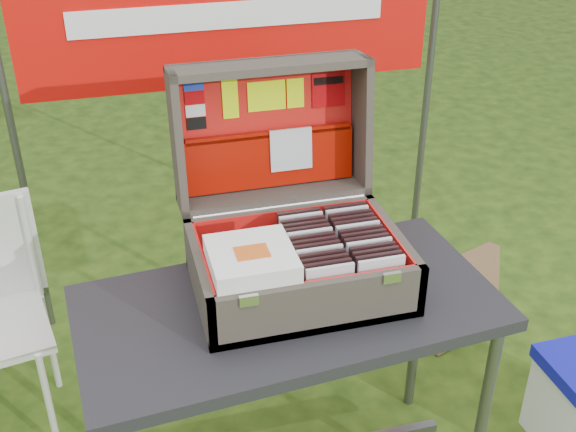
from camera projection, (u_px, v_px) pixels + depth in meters
name	position (u px, v px, depth m)	size (l,w,h in m)	color
table	(288.00, 399.00, 2.25)	(1.20, 0.60, 0.75)	black
table_top	(289.00, 308.00, 2.08)	(1.20, 0.60, 0.04)	black
table_leg_fr	(481.00, 426.00, 2.18)	(0.04, 0.04, 0.71)	#59595B
table_leg_bl	(109.00, 383.00, 2.34)	(0.04, 0.04, 0.71)	#59595B
table_leg_br	(416.00, 328.00, 2.59)	(0.04, 0.04, 0.71)	#59595B
suitcase	(294.00, 193.00, 2.03)	(0.60, 0.59, 0.58)	#433C33
suitcase_base_bottom	(299.00, 286.00, 2.12)	(0.60, 0.43, 0.02)	#433C33
suitcase_base_wall_front	(320.00, 308.00, 1.91)	(0.60, 0.02, 0.16)	#433C33
suitcase_base_wall_back	(281.00, 231.00, 2.25)	(0.60, 0.02, 0.16)	#433C33
suitcase_base_wall_left	(200.00, 281.00, 2.02)	(0.02, 0.43, 0.16)	#433C33
suitcase_base_wall_right	(393.00, 252.00, 2.15)	(0.02, 0.43, 0.16)	#433C33
suitcase_liner_floor	(299.00, 282.00, 2.11)	(0.56, 0.38, 0.01)	red
suitcase_latch_left	(249.00, 300.00, 1.82)	(0.05, 0.01, 0.03)	silver
suitcase_latch_right	(392.00, 278.00, 1.91)	(0.05, 0.01, 0.03)	silver
suitcase_hinge	(280.00, 207.00, 2.22)	(0.02, 0.02, 0.54)	silver
suitcase_lid_back	(266.00, 126.00, 2.27)	(0.60, 0.43, 0.02)	#433C33
suitcase_lid_rim_far	(269.00, 66.00, 2.12)	(0.60, 0.02, 0.16)	#433C33
suitcase_lid_rim_near	(274.00, 194.00, 2.29)	(0.60, 0.02, 0.16)	#433C33
suitcase_lid_rim_left	(177.00, 142.00, 2.14)	(0.02, 0.43, 0.16)	#433C33
suitcase_lid_rim_right	(361.00, 123.00, 2.27)	(0.02, 0.43, 0.16)	#433C33
suitcase_lid_liner	(267.00, 127.00, 2.25)	(0.55, 0.38, 0.01)	red
suitcase_liner_wall_front	(318.00, 301.00, 1.92)	(0.56, 0.01, 0.14)	red
suitcase_liner_wall_back	(283.00, 230.00, 2.23)	(0.56, 0.01, 0.14)	red
suitcase_liner_wall_left	(205.00, 277.00, 2.01)	(0.01, 0.38, 0.14)	red
suitcase_liner_wall_right	(388.00, 250.00, 2.14)	(0.01, 0.38, 0.14)	red
suitcase_lid_pocket	(270.00, 160.00, 2.28)	(0.54, 0.17, 0.03)	#930D02
suitcase_pocket_edge	(269.00, 134.00, 2.24)	(0.53, 0.02, 0.02)	#930D02
suitcase_pocket_cd	(291.00, 149.00, 2.26)	(0.13, 0.13, 0.01)	silver
lid_sticker_cc_a	(193.00, 85.00, 2.13)	(0.06, 0.04, 0.00)	#1933B2
lid_sticker_cc_b	(194.00, 98.00, 2.15)	(0.06, 0.04, 0.00)	#AF0308
lid_sticker_cc_c	(196.00, 111.00, 2.17)	(0.06, 0.04, 0.00)	white
lid_sticker_cc_d	(197.00, 124.00, 2.18)	(0.06, 0.04, 0.00)	black
lid_card_neon_tall	(230.00, 99.00, 2.18)	(0.05, 0.12, 0.00)	#D0F307
lid_card_neon_main	(267.00, 96.00, 2.21)	(0.12, 0.09, 0.00)	#D0F307
lid_card_neon_small	(295.00, 93.00, 2.23)	(0.05, 0.09, 0.00)	#D0F307
lid_sticker_band	(329.00, 90.00, 2.25)	(0.11, 0.11, 0.00)	#AF0308
lid_sticker_band_bar	(329.00, 80.00, 2.24)	(0.10, 0.02, 0.00)	black
cd_left_0	(330.00, 290.00, 1.94)	(0.13, 0.01, 0.15)	silver
cd_left_1	(327.00, 285.00, 1.96)	(0.13, 0.01, 0.15)	black
cd_left_2	(324.00, 280.00, 1.98)	(0.13, 0.01, 0.15)	black
cd_left_3	(322.00, 275.00, 2.00)	(0.13, 0.01, 0.15)	black
cd_left_4	(319.00, 271.00, 2.02)	(0.13, 0.01, 0.15)	silver
cd_left_5	(317.00, 266.00, 2.04)	(0.13, 0.01, 0.15)	black
cd_left_6	(314.00, 262.00, 2.06)	(0.13, 0.01, 0.15)	black
cd_left_7	(312.00, 257.00, 2.08)	(0.13, 0.01, 0.15)	black
cd_left_8	(310.00, 253.00, 2.10)	(0.13, 0.01, 0.15)	silver
cd_left_9	(307.00, 249.00, 2.12)	(0.13, 0.01, 0.15)	black
cd_left_10	(305.00, 245.00, 2.14)	(0.13, 0.01, 0.15)	black
cd_left_11	(303.00, 240.00, 2.16)	(0.13, 0.01, 0.15)	black
cd_left_12	(301.00, 236.00, 2.18)	(0.13, 0.01, 0.15)	silver
cd_left_13	(298.00, 232.00, 2.20)	(0.13, 0.01, 0.15)	black
cd_right_0	(380.00, 282.00, 1.97)	(0.13, 0.01, 0.15)	silver
cd_right_1	(377.00, 277.00, 1.99)	(0.13, 0.01, 0.15)	black
cd_right_2	(374.00, 272.00, 2.01)	(0.13, 0.01, 0.15)	black
cd_right_3	(371.00, 268.00, 2.03)	(0.13, 0.01, 0.15)	black
cd_right_4	(368.00, 263.00, 2.05)	(0.13, 0.01, 0.15)	silver
cd_right_5	(365.00, 259.00, 2.07)	(0.13, 0.01, 0.15)	black
cd_right_6	(362.00, 254.00, 2.09)	(0.13, 0.01, 0.15)	black
cd_right_7	(359.00, 250.00, 2.11)	(0.13, 0.01, 0.15)	black
cd_right_8	(357.00, 246.00, 2.13)	(0.13, 0.01, 0.15)	silver
cd_right_9	(354.00, 242.00, 2.15)	(0.13, 0.01, 0.15)	black
cd_right_10	(351.00, 238.00, 2.17)	(0.13, 0.01, 0.15)	black
cd_right_11	(349.00, 234.00, 2.19)	(0.13, 0.01, 0.15)	black
cd_right_12	(346.00, 230.00, 2.21)	(0.13, 0.01, 0.15)	silver
cd_right_13	(344.00, 226.00, 2.23)	(0.13, 0.01, 0.15)	black
songbook_0	(252.00, 265.00, 1.94)	(0.23, 0.23, 0.01)	white
songbook_1	(252.00, 264.00, 1.94)	(0.23, 0.23, 0.01)	white
songbook_2	(252.00, 262.00, 1.93)	(0.23, 0.23, 0.01)	white
songbook_3	(252.00, 261.00, 1.93)	(0.23, 0.23, 0.01)	white
songbook_4	(251.00, 259.00, 1.93)	(0.23, 0.23, 0.01)	white
songbook_5	(251.00, 258.00, 1.93)	(0.23, 0.23, 0.01)	white
songbook_6	(251.00, 256.00, 1.92)	(0.23, 0.23, 0.01)	white
songbook_7	(251.00, 254.00, 1.92)	(0.23, 0.23, 0.01)	white
songbook_8	(251.00, 253.00, 1.92)	(0.23, 0.23, 0.01)	white
songbook_9	(251.00, 251.00, 1.92)	(0.23, 0.23, 0.01)	white
songbook_graphic	(252.00, 252.00, 1.90)	(0.09, 0.07, 0.00)	#D85919
chair_leg_fr	(49.00, 403.00, 2.46)	(0.02, 0.02, 0.43)	silver
chair_leg_br	(50.00, 343.00, 2.73)	(0.02, 0.02, 0.43)	silver
chair_upright_right	(31.00, 247.00, 2.54)	(0.02, 0.02, 0.40)	silver
cardboard_box	(464.00, 298.00, 3.01)	(0.36, 0.06, 0.38)	brown
banner_post_left	(16.00, 147.00, 2.75)	(0.03, 0.03, 1.70)	#59595B
banner_post_right	(426.00, 105.00, 3.13)	(0.03, 0.03, 1.70)	#59595B
banner	(230.00, 14.00, 2.71)	(1.60, 0.01, 0.55)	red
banner_text	(231.00, 15.00, 2.70)	(1.20, 0.00, 0.10)	white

